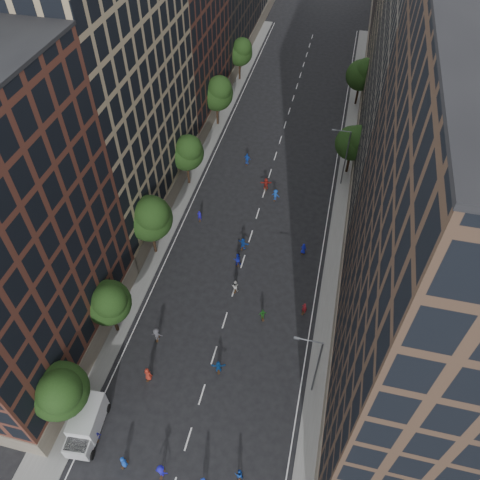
{
  "coord_description": "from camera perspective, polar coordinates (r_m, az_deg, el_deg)",
  "views": [
    {
      "loc": [
        8.52,
        -10.26,
        44.58
      ],
      "look_at": [
        -0.77,
        28.67,
        2.0
      ],
      "focal_mm": 35.0,
      "sensor_mm": 36.0,
      "label": 1
    }
  ],
  "objects": [
    {
      "name": "skater_9",
      "position": [
        52.13,
        -10.11,
        -11.28
      ],
      "size": [
        1.25,
        0.79,
        1.85
      ],
      "primitive_type": "imported",
      "rotation": [
        0.0,
        0.0,
        3.23
      ],
      "color": "#424146",
      "rests_on": "ground"
    },
    {
      "name": "skater_2",
      "position": [
        45.73,
        -0.11,
        -26.63
      ],
      "size": [
        0.85,
        0.72,
        1.52
      ],
      "primitive_type": "imported",
      "rotation": [
        0.0,
        0.0,
        3.36
      ],
      "color": "#133C9F",
      "rests_on": "ground"
    },
    {
      "name": "cargo_van",
      "position": [
        48.5,
        -18.27,
        -20.5
      ],
      "size": [
        3.04,
        5.63,
        2.89
      ],
      "rotation": [
        0.0,
        0.0,
        0.1
      ],
      "color": "silver",
      "rests_on": "ground"
    },
    {
      "name": "skater_10",
      "position": [
        53.0,
        2.79,
        -9.06
      ],
      "size": [
        0.99,
        0.71,
        1.55
      ],
      "primitive_type": "imported",
      "rotation": [
        0.0,
        0.0,
        3.56
      ],
      "color": "#1E641E",
      "rests_on": "ground"
    },
    {
      "name": "tree_left_5",
      "position": [
        92.95,
        0.04,
        22.03
      ],
      "size": [
        4.8,
        4.8,
        8.33
      ],
      "color": "black",
      "rests_on": "ground"
    },
    {
      "name": "skater_17",
      "position": [
        68.17,
        3.19,
        6.84
      ],
      "size": [
        1.76,
        0.88,
        1.82
      ],
      "primitive_type": "imported",
      "rotation": [
        0.0,
        0.0,
        3.35
      ],
      "color": "#A4211B",
      "rests_on": "ground"
    },
    {
      "name": "skater_16",
      "position": [
        72.56,
        0.88,
        9.82
      ],
      "size": [
        1.2,
        0.68,
        1.94
      ],
      "primitive_type": "imported",
      "rotation": [
        0.0,
        0.0,
        2.95
      ],
      "color": "blue",
      "rests_on": "ground"
    },
    {
      "name": "skater_6",
      "position": [
        49.98,
        -11.16,
        -15.77
      ],
      "size": [
        0.95,
        0.69,
        1.8
      ],
      "primitive_type": "imported",
      "rotation": [
        0.0,
        0.0,
        3.0
      ],
      "color": "maroon",
      "rests_on": "ground"
    },
    {
      "name": "streetlamp_near",
      "position": [
        45.31,
        9.15,
        -14.74
      ],
      "size": [
        2.64,
        0.22,
        9.06
      ],
      "color": "#595B60",
      "rests_on": "ground"
    },
    {
      "name": "skater_8",
      "position": [
        55.15,
        -0.6,
        -5.66
      ],
      "size": [
        0.86,
        0.68,
        1.74
      ],
      "primitive_type": "imported",
      "rotation": [
        0.0,
        0.0,
        3.16
      ],
      "color": "#B6B5B1",
      "rests_on": "ground"
    },
    {
      "name": "skater_11",
      "position": [
        59.56,
        0.37,
        -0.47
      ],
      "size": [
        1.67,
        0.97,
        1.71
      ],
      "primitive_type": "imported",
      "rotation": [
        0.0,
        0.0,
        2.83
      ],
      "color": "#133D9F",
      "rests_on": "ground"
    },
    {
      "name": "bldg_right_a",
      "position": [
        38.14,
        24.94,
        -3.12
      ],
      "size": [
        14.0,
        30.0,
        36.0
      ],
      "primitive_type": "cube",
      "color": "#433024",
      "rests_on": "ground"
    },
    {
      "name": "skater_3",
      "position": [
        46.18,
        -9.58,
        -26.07
      ],
      "size": [
        1.16,
        0.69,
        1.76
      ],
      "primitive_type": "imported",
      "rotation": [
        0.0,
        0.0,
        3.11
      ],
      "color": "#1815AE",
      "rests_on": "ground"
    },
    {
      "name": "skater_5",
      "position": [
        49.63,
        -2.65,
        -15.19
      ],
      "size": [
        1.58,
        0.85,
        1.63
      ],
      "primitive_type": "imported",
      "rotation": [
        0.0,
        0.0,
        3.4
      ],
      "color": "#11448F",
      "rests_on": "ground"
    },
    {
      "name": "bldg_left_b",
      "position": [
        59.73,
        -16.57,
        17.38
      ],
      "size": [
        14.0,
        26.0,
        34.0
      ],
      "primitive_type": "cube",
      "color": "#968262",
      "rests_on": "ground"
    },
    {
      "name": "tree_left_0",
      "position": [
        45.53,
        -21.14,
        -16.79
      ],
      "size": [
        5.2,
        5.2,
        8.83
      ],
      "color": "black",
      "rests_on": "ground"
    },
    {
      "name": "skater_15",
      "position": [
        66.45,
        4.34,
        5.48
      ],
      "size": [
        1.24,
        0.87,
        1.74
      ],
      "primitive_type": "imported",
      "rotation": [
        0.0,
        0.0,
        2.93
      ],
      "color": "#1545B1",
      "rests_on": "ground"
    },
    {
      "name": "skater_13",
      "position": [
        63.47,
        -4.96,
        2.95
      ],
      "size": [
        0.66,
        0.51,
        1.61
      ],
      "primitive_type": "imported",
      "rotation": [
        0.0,
        0.0,
        3.37
      ],
      "color": "#1B14A2",
      "rests_on": "ground"
    },
    {
      "name": "streetlamp_far",
      "position": [
        67.91,
        12.64,
        10.06
      ],
      "size": [
        2.64,
        0.22,
        9.06
      ],
      "color": "#595B60",
      "rests_on": "ground"
    },
    {
      "name": "skater_14",
      "position": [
        57.7,
        -0.32,
        -2.4
      ],
      "size": [
        1.08,
        0.96,
        1.85
      ],
      "primitive_type": "imported",
      "rotation": [
        0.0,
        0.0,
        3.48
      ],
      "color": "#111A91",
      "rests_on": "ground"
    },
    {
      "name": "skater_4",
      "position": [
        48.62,
        -17.13,
        -21.77
      ],
      "size": [
        0.99,
        0.57,
        1.58
      ],
      "primitive_type": "imported",
      "rotation": [
        0.0,
        0.0,
        3.35
      ],
      "color": "#131296",
      "rests_on": "ground"
    },
    {
      "name": "tree_left_1",
      "position": [
        49.87,
        -15.73,
        -7.29
      ],
      "size": [
        4.8,
        4.8,
        8.21
      ],
      "color": "black",
      "rests_on": "ground"
    },
    {
      "name": "bldg_left_c",
      "position": [
        79.71,
        -8.6,
        23.74
      ],
      "size": [
        14.0,
        20.0,
        28.0
      ],
      "primitive_type": "cube",
      "color": "#4E271D",
      "rests_on": "ground"
    },
    {
      "name": "tree_left_2",
      "position": [
        56.08,
        -10.91,
        2.76
      ],
      "size": [
        5.6,
        5.6,
        9.45
      ],
      "color": "black",
      "rests_on": "ground"
    },
    {
      "name": "skater_12",
      "position": [
        59.63,
        7.74,
        -1.08
      ],
      "size": [
        0.81,
        0.57,
        1.55
      ],
      "primitive_type": "imported",
      "rotation": [
        0.0,
        0.0,
        3.03
      ],
      "color": "#171DBB",
      "rests_on": "ground"
    },
    {
      "name": "bldg_right_b",
      "position": [
        61.99,
        22.53,
        16.35
      ],
      "size": [
        14.0,
        28.0,
        33.0
      ],
      "primitive_type": "cube",
      "color": "#5D574C",
      "rests_on": "ground"
    },
    {
      "name": "sidewalk_left",
      "position": [
        75.76,
        -5.04,
        10.59
      ],
      "size": [
        4.0,
        105.0,
        0.15
      ],
      "primitive_type": "cube",
      "color": "slate",
      "rests_on": "ground"
    },
    {
      "name": "skater_7",
      "position": [
        53.86,
        7.84,
        -8.25
      ],
      "size": [
        0.68,
        0.55,
        1.62
      ],
      "primitive_type": "imported",
      "rotation": [
        0.0,
        0.0,
        2.83
      ],
      "color": "maroon",
      "rests_on": "ground"
    },
    {
      "name": "sidewalk_right",
      "position": [
        73.01,
        13.43,
        7.77
      ],
      "size": [
        4.0,
        105.0,
        0.15
      ],
      "primitive_type": "cube",
      "color": "slate",
      "rests_on": "ground"
    },
    {
      "name": "tree_left_4",
      "position": [
        78.95,
        -2.77,
        17.54
      ],
      "size": [
        5.4,
        5.4,
        9.08
      ],
      "color": "black",
      "rests_on": "ground"
    },
    {
      "name": "skater_0",
      "position": [
        47.16,
        -14.01,
        -24.77
      ],
      "size": [
        0.89,
        0.73,
        1.56
      ],
      "primitive_type": "imported",
      "rotation": [
        0.0,
        0.0,
        2.79
      ],
      "color": "#1541AC",
      "rests_on": "ground"
    },
    {
      "name": "tree_left_3",
      "position": [
        66.31,
        -6.49,
        10.67
      ],
      "size": [
        5.0,
        5.0,
        8.58
      ],
      "color": "black",
      "rests_on": "ground"
    },
    {
      "name": "tree_right_b",
      "position": [
        87.19,
        14.71,
        19.02
      ],
      "size": [
        5.2,
        5.2,
        8.83
      ],
      "color": "black",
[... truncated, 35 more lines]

